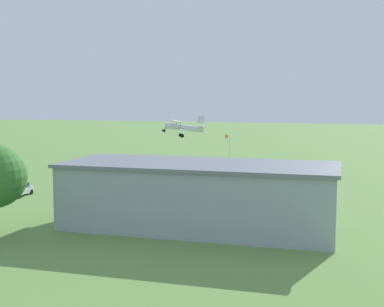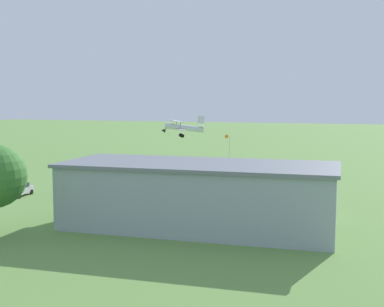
{
  "view_description": "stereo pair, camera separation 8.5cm",
  "coord_description": "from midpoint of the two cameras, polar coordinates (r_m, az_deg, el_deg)",
  "views": [
    {
      "loc": [
        -20.11,
        90.81,
        12.89
      ],
      "look_at": [
        3.08,
        19.06,
        5.06
      ],
      "focal_mm": 48.39,
      "sensor_mm": 36.0,
      "label": 1
    },
    {
      "loc": [
        -20.19,
        90.78,
        12.89
      ],
      "look_at": [
        3.08,
        19.06,
        5.06
      ],
      "focal_mm": 48.39,
      "sensor_mm": 36.0,
      "label": 2
    }
  ],
  "objects": [
    {
      "name": "car_blue",
      "position": [
        71.44,
        -12.47,
        -3.92
      ],
      "size": [
        2.55,
        4.6,
        1.62
      ],
      "color": "#23389E",
      "rests_on": "ground_plane"
    },
    {
      "name": "car_silver",
      "position": [
        73.45,
        -18.51,
        -3.8
      ],
      "size": [
        2.37,
        4.86,
        1.68
      ],
      "color": "#B7B7BC",
      "rests_on": "ground_plane"
    },
    {
      "name": "biplane",
      "position": [
        88.88,
        -1.06,
        2.92
      ],
      "size": [
        7.41,
        7.16,
        3.7
      ],
      "color": "silver"
    },
    {
      "name": "windsock",
      "position": [
        89.98,
        3.75,
        1.56
      ],
      "size": [
        1.36,
        1.42,
        6.91
      ],
      "color": "silver",
      "rests_on": "ground_plane"
    },
    {
      "name": "hangar",
      "position": [
        52.13,
        0.69,
        -4.64
      ],
      "size": [
        27.72,
        11.7,
        6.63
      ],
      "color": "#99A3AD",
      "rests_on": "ground_plane"
    },
    {
      "name": "car_grey",
      "position": [
        68.28,
        -7.42,
        -4.29
      ],
      "size": [
        2.55,
        4.86,
        1.61
      ],
      "color": "slate",
      "rests_on": "ground_plane"
    },
    {
      "name": "person_at_fence_line",
      "position": [
        65.93,
        6.91,
        -4.65
      ],
      "size": [
        0.5,
        0.5,
        1.68
      ],
      "color": "beige",
      "rests_on": "ground_plane"
    },
    {
      "name": "person_watching_takeoff",
      "position": [
        68.13,
        -0.88,
        -4.25
      ],
      "size": [
        0.53,
        0.53,
        1.7
      ],
      "color": "orange",
      "rests_on": "ground_plane"
    },
    {
      "name": "ground_plane",
      "position": [
        93.89,
        5.35,
        -1.99
      ],
      "size": [
        400.0,
        400.0,
        0.0
      ],
      "primitive_type": "plane",
      "color": "#608C42"
    }
  ]
}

